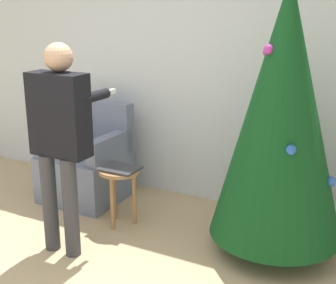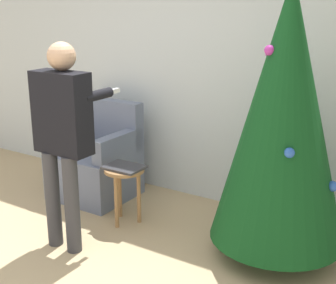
# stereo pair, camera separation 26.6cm
# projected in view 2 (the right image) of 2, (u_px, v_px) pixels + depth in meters

# --- Properties ---
(wall_back) EXTENTS (8.00, 0.06, 2.70)m
(wall_back) POSITION_uv_depth(u_px,v_px,m) (185.00, 64.00, 4.60)
(wall_back) COLOR silver
(wall_back) RESTS_ON ground_plane
(christmas_tree) EXTENTS (1.03, 1.03, 2.14)m
(christmas_tree) POSITION_uv_depth(u_px,v_px,m) (284.00, 114.00, 3.41)
(christmas_tree) COLOR brown
(christmas_tree) RESTS_ON ground_plane
(armchair) EXTENTS (0.75, 0.71, 0.97)m
(armchair) POSITION_uv_depth(u_px,v_px,m) (97.00, 163.00, 4.81)
(armchair) COLOR slate
(armchair) RESTS_ON ground_plane
(person_standing) EXTENTS (0.48, 0.57, 1.66)m
(person_standing) POSITION_uv_depth(u_px,v_px,m) (63.00, 128.00, 3.61)
(person_standing) COLOR #38383D
(person_standing) RESTS_ON ground_plane
(side_stool) EXTENTS (0.36, 0.36, 0.52)m
(side_stool) POSITION_uv_depth(u_px,v_px,m) (124.00, 179.00, 4.17)
(side_stool) COLOR #A37547
(side_stool) RESTS_ON ground_plane
(laptop) EXTENTS (0.34, 0.26, 0.02)m
(laptop) POSITION_uv_depth(u_px,v_px,m) (124.00, 167.00, 4.14)
(laptop) COLOR #38383D
(laptop) RESTS_ON side_stool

